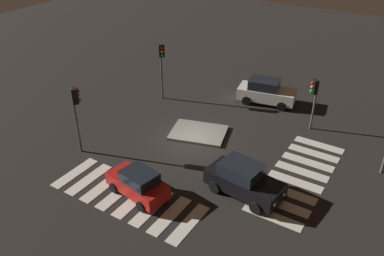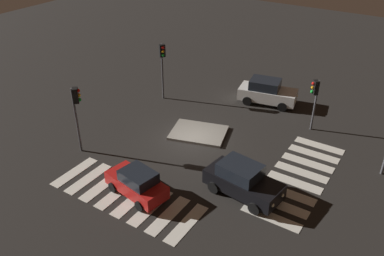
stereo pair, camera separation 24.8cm
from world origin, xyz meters
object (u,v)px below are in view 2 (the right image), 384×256
(traffic_light_west, at_px, (162,58))
(traffic_light_north, at_px, (315,93))
(car_red, at_px, (137,183))
(car_black, at_px, (243,180))
(traffic_light_south, at_px, (76,104))
(traffic_island, at_px, (199,133))
(car_white, at_px, (267,92))

(traffic_light_west, relative_size, traffic_light_north, 1.22)
(car_red, distance_m, car_black, 5.77)
(traffic_light_south, bearing_deg, traffic_light_north, 0.49)
(traffic_island, xyz_separation_m, car_white, (2.00, 6.95, 0.87))
(traffic_island, distance_m, traffic_light_north, 8.30)
(traffic_island, height_order, traffic_light_south, traffic_light_south)
(traffic_light_south, relative_size, traffic_light_north, 1.19)
(car_black, xyz_separation_m, traffic_light_north, (0.84, 8.87, 1.91))
(car_red, height_order, traffic_light_west, traffic_light_west)
(car_black, bearing_deg, car_red, -139.27)
(car_white, bearing_deg, traffic_light_south, -130.27)
(car_red, distance_m, traffic_light_west, 12.24)
(traffic_light_west, height_order, traffic_light_north, traffic_light_west)
(traffic_island, xyz_separation_m, traffic_light_south, (-5.18, -5.78, 3.27))
(car_red, xyz_separation_m, traffic_light_south, (-5.75, 1.51, 2.57))
(traffic_light_south, height_order, traffic_light_north, traffic_light_south)
(car_black, distance_m, traffic_light_south, 10.98)
(traffic_light_west, bearing_deg, car_black, 3.31)
(traffic_island, distance_m, traffic_light_south, 8.43)
(car_black, height_order, traffic_light_north, traffic_light_north)
(car_white, xyz_separation_m, traffic_light_west, (-7.26, -3.82, 2.51))
(traffic_island, bearing_deg, car_black, -37.45)
(traffic_light_south, height_order, traffic_light_west, traffic_light_west)
(traffic_island, distance_m, car_white, 7.29)
(car_black, bearing_deg, car_white, 114.56)
(car_red, height_order, traffic_light_south, traffic_light_south)
(car_red, relative_size, traffic_light_south, 0.88)
(traffic_island, relative_size, car_red, 1.12)
(car_red, bearing_deg, car_white, -85.42)
(traffic_island, bearing_deg, traffic_light_south, -131.84)
(car_red, xyz_separation_m, car_black, (4.83, 3.16, 0.13))
(traffic_island, relative_size, car_black, 0.96)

